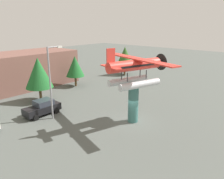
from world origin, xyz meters
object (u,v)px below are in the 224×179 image
object	(u,v)px
display_pedestal	(133,104)
storefront_building	(28,69)
tree_center_back	(75,66)
floatplane_monument	(135,70)
car_mid_black	(42,107)
streetlight_primary	(51,78)
tree_east	(39,73)
tree_far_east	(125,57)

from	to	relation	value
display_pedestal	storefront_building	world-z (taller)	storefront_building
display_pedestal	storefront_building	size ratio (longest dim) A/B	0.26
tree_center_back	display_pedestal	bearing A→B (deg)	-108.28
floatplane_monument	car_mid_black	distance (m)	11.63
car_mid_black	tree_center_back	bearing A→B (deg)	-147.70
display_pedestal	car_mid_black	xyz separation A→B (m)	(-5.39, 9.00, -1.13)
display_pedestal	streetlight_primary	size ratio (longest dim) A/B	0.51
streetlight_primary	car_mid_black	bearing A→B (deg)	100.94
car_mid_black	storefront_building	xyz separation A→B (m)	(5.59, 13.00, 1.95)
floatplane_monument	storefront_building	distance (m)	22.22
tree_east	display_pedestal	bearing A→B (deg)	-78.18
storefront_building	tree_east	xyz separation A→B (m)	(-3.03, -8.49, 1.07)
tree_east	tree_center_back	world-z (taller)	tree_east
streetlight_primary	tree_east	distance (m)	6.70
car_mid_black	storefront_building	world-z (taller)	storefront_building
streetlight_primary	tree_east	world-z (taller)	streetlight_primary
display_pedestal	tree_east	distance (m)	13.94
storefront_building	display_pedestal	bearing A→B (deg)	-90.52
display_pedestal	floatplane_monument	world-z (taller)	floatplane_monument
car_mid_black	streetlight_primary	distance (m)	4.14
floatplane_monument	tree_east	world-z (taller)	floatplane_monument
display_pedestal	tree_east	world-z (taller)	tree_east
display_pedestal	floatplane_monument	distance (m)	3.69
display_pedestal	car_mid_black	bearing A→B (deg)	120.93
tree_east	tree_center_back	distance (m)	8.31
display_pedestal	tree_center_back	bearing A→B (deg)	71.72
floatplane_monument	car_mid_black	size ratio (longest dim) A/B	2.45
floatplane_monument	tree_east	size ratio (longest dim) A/B	1.73
car_mid_black	tree_far_east	bearing A→B (deg)	-165.41
car_mid_black	streetlight_primary	world-z (taller)	streetlight_primary
display_pedestal	tree_far_east	bearing A→B (deg)	40.35
display_pedestal	storefront_building	bearing A→B (deg)	89.48
streetlight_primary	tree_center_back	distance (m)	13.32
storefront_building	tree_far_east	distance (m)	18.82
floatplane_monument	storefront_building	size ratio (longest dim) A/B	0.67
floatplane_monument	streetlight_primary	size ratio (longest dim) A/B	1.29
streetlight_primary	floatplane_monument	bearing A→B (deg)	-54.55
display_pedestal	tree_center_back	distance (m)	16.56
display_pedestal	storefront_building	distance (m)	22.02
streetlight_primary	storefront_building	xyz separation A→B (m)	(5.25, 14.77, -1.78)
streetlight_primary	storefront_building	distance (m)	15.78
tree_center_back	storefront_building	bearing A→B (deg)	128.20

